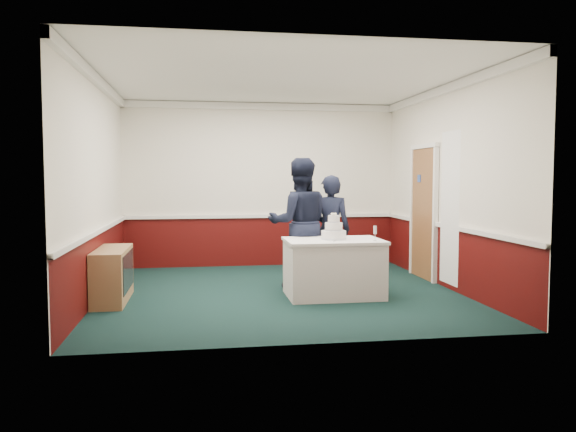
{
  "coord_description": "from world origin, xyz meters",
  "views": [
    {
      "loc": [
        -1.11,
        -7.83,
        1.65
      ],
      "look_at": [
        0.09,
        -0.1,
        1.1
      ],
      "focal_mm": 35.0,
      "sensor_mm": 36.0,
      "label": 1
    }
  ],
  "objects": [
    {
      "name": "champagne_flute",
      "position": [
        1.19,
        -0.64,
        0.93
      ],
      "size": [
        0.05,
        0.05,
        0.21
      ],
      "color": "silver",
      "rests_on": "cake_table"
    },
    {
      "name": "cake_knife",
      "position": [
        0.66,
        -0.56,
        0.79
      ],
      "size": [
        0.1,
        0.21,
        0.0
      ],
      "primitive_type": "cube",
      "rotation": [
        0.0,
        0.0,
        -0.41
      ],
      "color": "silver",
      "rests_on": "cake_table"
    },
    {
      "name": "person_woman",
      "position": [
        0.84,
        0.5,
        0.84
      ],
      "size": [
        0.7,
        0.55,
        1.67
      ],
      "primitive_type": "imported",
      "rotation": [
        0.0,
        0.0,
        2.86
      ],
      "color": "black",
      "rests_on": "ground"
    },
    {
      "name": "sideboard",
      "position": [
        -2.28,
        -0.21,
        0.35
      ],
      "size": [
        0.41,
        1.2,
        0.7
      ],
      "color": "#9E744D",
      "rests_on": "ground"
    },
    {
      "name": "cake_table",
      "position": [
        0.69,
        -0.36,
        0.4
      ],
      "size": [
        1.32,
        0.92,
        0.79
      ],
      "color": "white",
      "rests_on": "ground"
    },
    {
      "name": "room_shell",
      "position": [
        0.08,
        0.61,
        1.97
      ],
      "size": [
        5.0,
        5.0,
        3.0
      ],
      "color": "white",
      "rests_on": "ground"
    },
    {
      "name": "wedding_cake",
      "position": [
        0.69,
        -0.36,
        0.9
      ],
      "size": [
        0.35,
        0.35,
        0.36
      ],
      "color": "white",
      "rests_on": "cake_table"
    },
    {
      "name": "person_man",
      "position": [
        0.33,
        0.33,
        0.96
      ],
      "size": [
        0.96,
        0.76,
        1.93
      ],
      "primitive_type": "imported",
      "rotation": [
        0.0,
        0.0,
        3.11
      ],
      "color": "black",
      "rests_on": "ground"
    },
    {
      "name": "ground",
      "position": [
        0.0,
        0.0,
        0.0
      ],
      "size": [
        5.0,
        5.0,
        0.0
      ],
      "primitive_type": "plane",
      "color": "black",
      "rests_on": "ground"
    }
  ]
}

